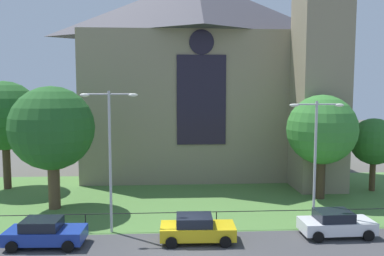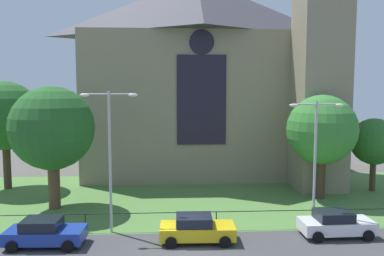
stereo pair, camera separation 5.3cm
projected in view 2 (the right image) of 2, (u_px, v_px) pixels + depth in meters
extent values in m
plane|color=#56544C|center=(181.00, 196.00, 30.94)|extent=(160.00, 160.00, 0.00)
cube|color=#517F3D|center=(182.00, 204.00, 28.95)|extent=(120.00, 20.00, 0.01)
cube|color=gray|center=(197.00, 105.00, 40.26)|extent=(22.00, 12.00, 14.00)
pyramid|color=#47444C|center=(197.00, 8.00, 39.30)|extent=(22.00, 12.00, 6.00)
cube|color=black|center=(202.00, 100.00, 34.18)|extent=(4.40, 0.16, 8.00)
cylinder|color=black|center=(202.00, 42.00, 33.69)|extent=(2.20, 0.15, 2.20)
cube|color=gray|center=(320.00, 85.00, 32.68)|extent=(4.00, 4.00, 18.00)
cylinder|color=black|center=(216.00, 212.00, 23.49)|extent=(31.83, 0.05, 0.05)
cylinder|color=black|center=(85.00, 223.00, 23.09)|extent=(0.06, 0.07, 1.10)
cylinder|color=black|center=(216.00, 221.00, 23.54)|extent=(0.07, 0.07, 1.10)
cylinder|color=black|center=(342.00, 218.00, 23.99)|extent=(0.07, 0.07, 1.10)
cylinder|color=brown|center=(54.00, 184.00, 27.63)|extent=(0.83, 0.83, 3.63)
sphere|color=#235B23|center=(52.00, 128.00, 27.25)|extent=(5.98, 5.98, 5.98)
cylinder|color=#423021|center=(320.00, 177.00, 30.25)|extent=(0.75, 0.75, 3.46)
sphere|color=#387F33|center=(322.00, 129.00, 29.89)|extent=(5.45, 5.45, 5.45)
cylinder|color=#423021|center=(7.00, 165.00, 33.32)|extent=(0.64, 0.64, 4.16)
sphere|color=#235B23|center=(5.00, 116.00, 32.91)|extent=(5.97, 5.97, 5.97)
cylinder|color=#4C3823|center=(373.00, 175.00, 32.60)|extent=(0.49, 0.49, 2.78)
sphere|color=#2D6B28|center=(374.00, 141.00, 32.33)|extent=(3.93, 3.93, 3.93)
cylinder|color=#B2B2B7|center=(110.00, 163.00, 22.73)|extent=(0.16, 0.16, 8.52)
cylinder|color=#B2B2B7|center=(97.00, 94.00, 22.30)|extent=(1.40, 0.10, 0.10)
cylinder|color=#B2B2B7|center=(121.00, 94.00, 22.38)|extent=(1.40, 0.10, 0.10)
ellipsoid|color=white|center=(84.00, 95.00, 22.27)|extent=(0.57, 0.26, 0.20)
ellipsoid|color=white|center=(133.00, 95.00, 22.42)|extent=(0.57, 0.26, 0.20)
cylinder|color=#B2B2B7|center=(315.00, 165.00, 23.46)|extent=(0.16, 0.16, 7.90)
cylinder|color=#B2B2B7|center=(305.00, 104.00, 23.06)|extent=(1.40, 0.10, 0.10)
cylinder|color=#B2B2B7|center=(328.00, 104.00, 23.14)|extent=(1.40, 0.10, 0.10)
ellipsoid|color=white|center=(294.00, 105.00, 23.03)|extent=(0.57, 0.26, 0.20)
ellipsoid|color=white|center=(339.00, 105.00, 23.18)|extent=(0.57, 0.26, 0.20)
cube|color=#1E3899|center=(46.00, 235.00, 21.03)|extent=(4.26, 1.95, 0.70)
cube|color=black|center=(42.00, 224.00, 20.97)|extent=(2.06, 1.67, 0.55)
cylinder|color=black|center=(77.00, 234.00, 21.98)|extent=(0.65, 0.24, 0.64)
cylinder|color=black|center=(68.00, 246.00, 20.19)|extent=(0.65, 0.24, 0.64)
cylinder|color=black|center=(26.00, 234.00, 21.93)|extent=(0.65, 0.24, 0.64)
cylinder|color=black|center=(12.00, 247.00, 20.14)|extent=(0.65, 0.24, 0.64)
cube|color=gold|center=(197.00, 231.00, 21.61)|extent=(4.25, 1.92, 0.70)
cube|color=black|center=(194.00, 220.00, 21.54)|extent=(2.04, 1.66, 0.55)
cylinder|color=black|center=(222.00, 230.00, 22.57)|extent=(0.65, 0.24, 0.64)
cylinder|color=black|center=(225.00, 242.00, 20.78)|extent=(0.65, 0.24, 0.64)
cylinder|color=black|center=(172.00, 230.00, 22.49)|extent=(0.65, 0.24, 0.64)
cylinder|color=black|center=(171.00, 243.00, 20.70)|extent=(0.65, 0.24, 0.64)
cube|color=silver|center=(336.00, 226.00, 22.46)|extent=(4.23, 1.87, 0.70)
cube|color=black|center=(333.00, 215.00, 22.38)|extent=(2.03, 1.63, 0.55)
cylinder|color=black|center=(353.00, 225.00, 23.48)|extent=(0.64, 0.23, 0.64)
cylinder|color=black|center=(368.00, 236.00, 21.70)|extent=(0.64, 0.23, 0.64)
cylinder|color=black|center=(306.00, 226.00, 23.27)|extent=(0.64, 0.23, 0.64)
cylinder|color=black|center=(318.00, 237.00, 21.48)|extent=(0.64, 0.23, 0.64)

